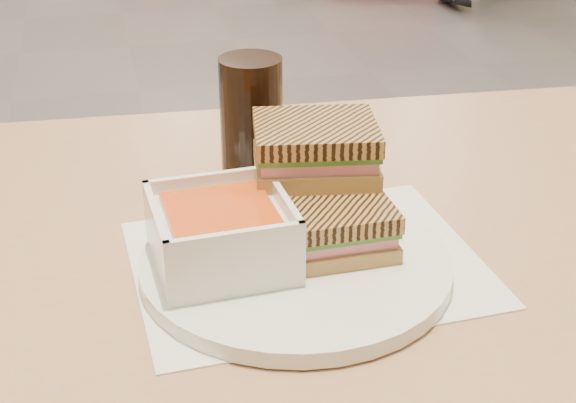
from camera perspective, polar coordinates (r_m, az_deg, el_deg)
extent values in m
cube|color=#A47F5B|center=(0.92, 4.85, -1.91)|extent=(1.24, 0.76, 0.03)
cube|color=white|center=(0.83, 1.30, -4.21)|extent=(0.35, 0.28, 0.00)
cylinder|color=white|center=(0.81, 0.53, -4.28)|extent=(0.30, 0.30, 0.02)
cube|color=white|center=(0.79, -4.53, -2.58)|extent=(0.13, 0.13, 0.05)
cube|color=#E04912|center=(0.77, -4.61, -0.70)|extent=(0.10, 0.10, 0.01)
cube|color=white|center=(0.78, -0.38, 0.16)|extent=(0.01, 0.13, 0.01)
cube|color=white|center=(0.76, -8.99, -1.03)|extent=(0.01, 0.13, 0.01)
cube|color=white|center=(0.82, -5.53, 1.44)|extent=(0.13, 0.01, 0.01)
cube|color=white|center=(0.72, -3.59, -2.56)|extent=(0.13, 0.01, 0.01)
cube|color=#A77E48|center=(0.82, 2.95, -2.72)|extent=(0.11, 0.10, 0.02)
cube|color=#D17578|center=(0.81, 2.97, -1.86)|extent=(0.11, 0.09, 0.01)
cube|color=#386B23|center=(0.81, 2.99, -1.34)|extent=(0.11, 0.09, 0.01)
cube|color=olive|center=(0.80, 3.01, -0.64)|extent=(0.11, 0.10, 0.02)
cube|color=#A77E48|center=(0.85, 1.86, 2.48)|extent=(0.14, 0.12, 0.02)
cube|color=#D17578|center=(0.85, 1.88, 3.42)|extent=(0.13, 0.11, 0.01)
cube|color=#386B23|center=(0.84, 1.89, 3.98)|extent=(0.13, 0.12, 0.01)
cube|color=olive|center=(0.84, 1.90, 4.75)|extent=(0.14, 0.12, 0.02)
cylinder|color=black|center=(0.96, -2.50, 5.35)|extent=(0.07, 0.07, 0.15)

